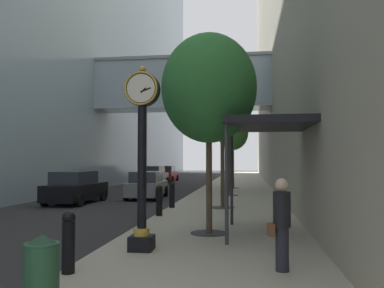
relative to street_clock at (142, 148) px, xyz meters
The scene contains 18 objects.
ground_plane 19.99m from the street_clock, 93.16° to the left, with size 110.00×110.00×0.00m, color #262628.
sidewalk_right 22.99m from the street_clock, 85.97° to the left, with size 5.40×80.00×0.14m, color #ADA593.
street_clock is the anchor object (origin of this frame).
bollard_second 2.88m from the street_clock, 113.23° to the right, with size 0.26×0.26×1.18m.
bollard_fourth 3.78m from the street_clock, 105.42° to the left, with size 0.26×0.26×1.18m.
bollard_fifth 6.16m from the street_clock, 98.61° to the left, with size 0.26×0.26×1.18m.
bollard_sixth 8.68m from the street_clock, 95.96° to the left, with size 0.26×0.26×1.18m.
street_tree_near 3.34m from the street_clock, 60.20° to the left, with size 2.84×2.84×5.93m.
street_tree_mid_near 9.23m from the street_clock, 80.98° to the left, with size 2.49×2.49×6.53m.
street_tree_mid_far 15.38m from the street_clock, 84.74° to the left, with size 2.60×2.60×6.78m.
street_tree_far 21.49m from the street_clock, 86.29° to the left, with size 2.37×2.37×5.62m.
trash_bin 4.19m from the street_clock, 98.26° to the right, with size 0.53×0.53×1.05m.
pedestrian_walking 3.75m from the street_clock, 22.97° to the right, with size 0.50×0.41×1.80m.
storefront_awning 4.03m from the street_clock, 39.47° to the left, with size 2.40×3.60×3.30m.
car_silver_near 27.16m from the street_clock, 102.82° to the left, with size 2.08×4.18×1.73m.
car_red_mid 32.67m from the street_clock, 100.63° to the left, with size 2.11×4.65×1.66m.
car_black_far 12.65m from the street_clock, 121.27° to the left, with size 2.19×4.42×1.69m.
car_grey_trailing 14.30m from the street_clock, 103.95° to the left, with size 2.11×4.14×1.60m.
Camera 1 is at (3.62, -2.12, 2.30)m, focal length 37.29 mm.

